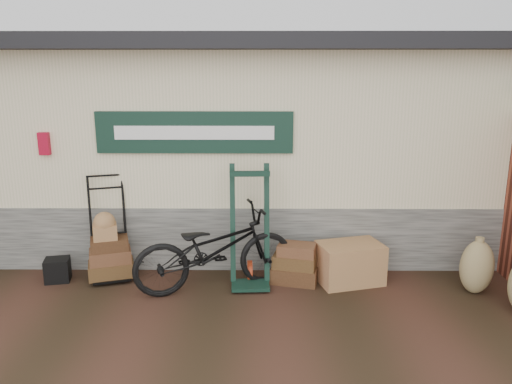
% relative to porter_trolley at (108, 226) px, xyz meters
% --- Properties ---
extents(ground, '(80.00, 80.00, 0.00)m').
position_rel_porter_trolley_xyz_m(ground, '(1.47, -0.78, -0.71)').
color(ground, black).
rests_on(ground, ground).
extents(station_building, '(14.40, 4.10, 3.20)m').
position_rel_porter_trolley_xyz_m(station_building, '(1.47, 1.95, 0.91)').
color(station_building, '#4C4C47').
rests_on(station_building, ground).
extents(porter_trolley, '(0.84, 0.72, 1.41)m').
position_rel_porter_trolley_xyz_m(porter_trolley, '(0.00, 0.00, 0.00)').
color(porter_trolley, black).
rests_on(porter_trolley, ground).
extents(green_barrow, '(0.60, 0.51, 1.59)m').
position_rel_porter_trolley_xyz_m(green_barrow, '(1.91, -0.26, 0.09)').
color(green_barrow, black).
rests_on(green_barrow, ground).
extents(suitcase_stack, '(0.68, 0.51, 0.54)m').
position_rel_porter_trolley_xyz_m(suitcase_stack, '(2.50, -0.18, -0.44)').
color(suitcase_stack, '#3D2413').
rests_on(suitcase_stack, ground).
extents(wicker_hamper, '(0.93, 0.73, 0.53)m').
position_rel_porter_trolley_xyz_m(wicker_hamper, '(3.23, -0.18, -0.44)').
color(wicker_hamper, olive).
rests_on(wicker_hamper, ground).
extents(black_trunk, '(0.36, 0.33, 0.31)m').
position_rel_porter_trolley_xyz_m(black_trunk, '(-0.66, -0.18, -0.55)').
color(black_trunk, black).
rests_on(black_trunk, ground).
extents(bicycle, '(1.34, 2.20, 1.21)m').
position_rel_porter_trolley_xyz_m(bicycle, '(1.47, -0.42, -0.10)').
color(bicycle, black).
rests_on(bicycle, ground).
extents(burlap_sack_left, '(0.51, 0.47, 0.69)m').
position_rel_porter_trolley_xyz_m(burlap_sack_left, '(4.77, -0.50, -0.36)').
color(burlap_sack_left, olive).
rests_on(burlap_sack_left, ground).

